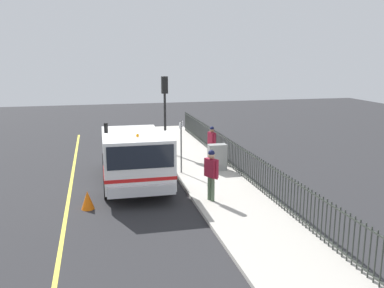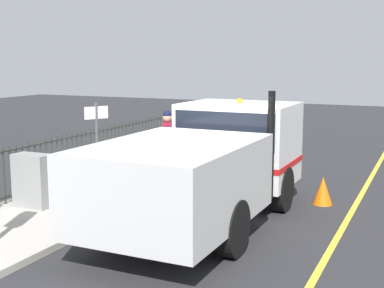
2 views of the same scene
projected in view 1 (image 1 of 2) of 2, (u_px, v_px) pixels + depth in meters
ground_plane at (139, 187)px, 15.99m from camera, size 56.29×56.29×0.00m
sidewalk_slab at (214, 180)px, 16.67m from camera, size 2.82×25.59×0.12m
lane_marking at (70, 192)px, 15.41m from camera, size 0.12×23.03×0.01m
work_truck at (135, 154)px, 15.91m from camera, size 2.50×6.13×2.60m
worker_standing at (211, 170)px, 13.94m from camera, size 0.41×0.60×1.78m
pedestrian_distant at (212, 140)px, 19.37m from camera, size 0.31×0.59×1.63m
iron_fence at (243, 162)px, 16.80m from camera, size 0.04×21.78×1.24m
traffic_light_near at (165, 99)px, 20.73m from camera, size 0.32×0.24×3.85m
utility_cabinet at (217, 157)px, 17.81m from camera, size 0.79×0.42×1.13m
traffic_cone at (88, 200)px, 13.64m from camera, size 0.43×0.43×0.62m
street_sign at (181, 140)px, 17.21m from camera, size 0.25×0.46×2.26m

